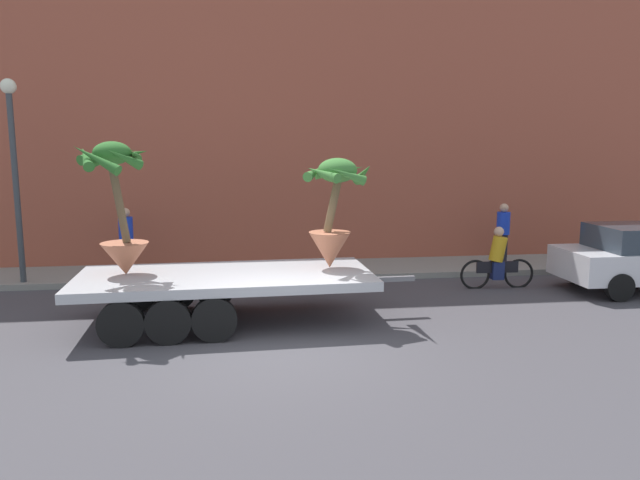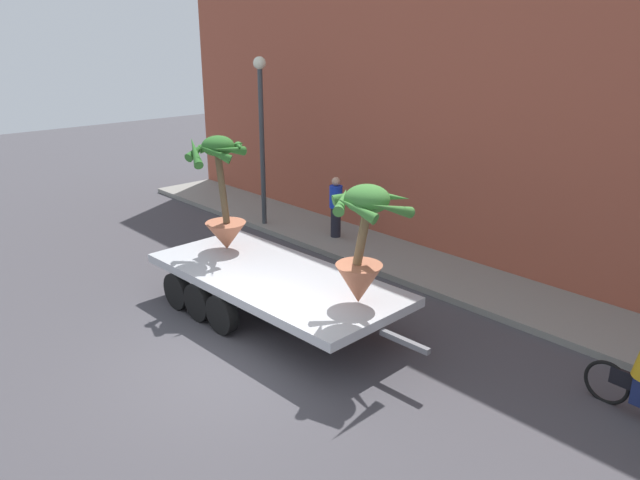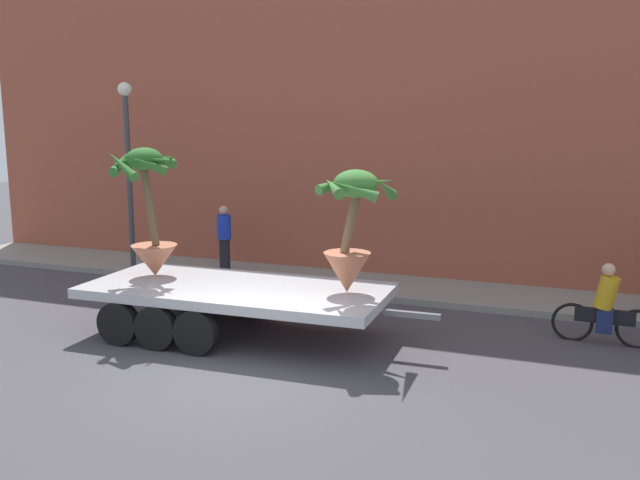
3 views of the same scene
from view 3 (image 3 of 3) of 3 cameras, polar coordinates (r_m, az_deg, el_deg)
name	(u,v)px [view 3 (image 3 of 3)]	position (r m, az deg, el deg)	size (l,w,h in m)	color
ground_plane	(241,375)	(11.17, -6.68, -11.23)	(60.00, 60.00, 0.00)	#423F44
sidewalk	(358,285)	(16.54, 3.19, -3.79)	(24.00, 2.20, 0.15)	gray
building_facade	(380,103)	(17.68, 5.07, 11.44)	(24.00, 1.20, 8.92)	#9E4C38
flatbed_trailer	(225,295)	(12.95, -8.00, -4.66)	(6.71, 2.69, 0.98)	#B7BABF
potted_palm_rear	(351,230)	(11.98, 2.68, 0.81)	(1.38, 1.36, 2.22)	#B26647
potted_palm_middle	(150,213)	(13.72, -14.20, 2.20)	(1.38, 1.46, 2.54)	#B26647
cyclist	(605,308)	(13.39, 22.96, -5.34)	(1.84, 0.36, 1.54)	black
pedestrian_near_gate	(224,237)	(17.68, -8.08, 0.25)	(0.36, 0.36, 1.71)	black
street_lamp	(128,152)	(18.12, -15.91, 7.17)	(0.36, 0.36, 4.83)	#383D42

